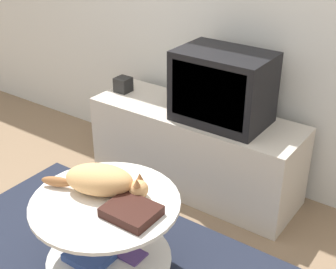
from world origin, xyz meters
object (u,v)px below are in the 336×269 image
object	(u,v)px
speaker	(123,85)
cat	(101,180)
tv	(223,87)
dvd_box	(131,211)

from	to	relation	value
speaker	cat	bearing A→B (deg)	-54.68
cat	tv	bearing A→B (deg)	60.14
dvd_box	tv	bearing A→B (deg)	96.86
tv	dvd_box	distance (m)	1.02
dvd_box	speaker	bearing A→B (deg)	131.76
speaker	cat	world-z (taller)	cat
speaker	cat	xyz separation A→B (m)	(0.67, -0.94, -0.02)
tv	dvd_box	xyz separation A→B (m)	(0.12, -0.99, -0.23)
speaker	dvd_box	xyz separation A→B (m)	(0.89, -1.00, -0.07)
dvd_box	cat	size ratio (longest dim) A/B	0.46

